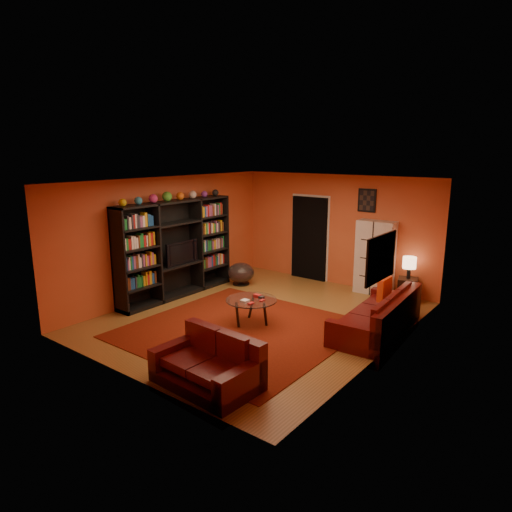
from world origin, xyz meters
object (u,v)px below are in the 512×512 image
Objects in this scene: storage_cabinet at (375,258)px; sofa at (381,317)px; entertainment_unit at (176,249)px; tv at (179,252)px; side_table at (407,290)px; loveseat at (211,364)px; bowl_chair at (241,273)px; coffee_table at (251,302)px; table_lamp at (409,263)px.

sofa is at bearing -65.28° from storage_cabinet.
tv is (0.05, 0.04, -0.08)m from entertainment_unit.
entertainment_unit is 5.04m from side_table.
sofa is 2.00m from side_table.
entertainment_unit is 6.00× the size of side_table.
loveseat is 4.77m from bowl_chair.
side_table is (-0.25, 1.99, -0.03)m from sofa.
coffee_table is 3.57m from side_table.
storage_cabinet reaches higher than tv.
sofa is (4.36, 0.69, -0.69)m from tv.
bowl_chair is at bearing 69.14° from entertainment_unit.
coffee_table is at bearing -99.59° from tv.
entertainment_unit reaches higher than sofa.
loveseat is 2.36× the size of bowl_chair.
bowl_chair reaches higher than side_table.
storage_cabinet reaches higher than side_table.
coffee_table is at bearing -120.51° from side_table.
table_lamp is (0.80, -0.08, 0.01)m from storage_cabinet.
table_lamp is (0.89, 5.14, 0.54)m from loveseat.
entertainment_unit is 1.28× the size of sofa.
storage_cabinet is (3.32, 2.76, -0.15)m from tv.
storage_cabinet is at bearing -50.24° from tv.
tv reaches higher than loveseat.
loveseat is at bearing -99.80° from table_lamp.
side_table is at bearing -7.85° from storage_cabinet.
tv is 0.59× the size of loveseat.
loveseat is 5.25m from storage_cabinet.
table_lamp is (4.12, 2.68, -0.15)m from tv.
table_lamp reaches higher than coffee_table.
table_lamp is (1.81, 3.07, 0.40)m from coffee_table.
tv is at bearing 170.41° from coffee_table.
bowl_chair is (-1.78, 1.86, -0.15)m from coffee_table.
storage_cabinet is (0.09, 5.22, 0.54)m from loveseat.
sofa is at bearing -16.74° from loveseat.
loveseat is (3.23, -2.46, -0.69)m from tv.
storage_cabinet is 3.29× the size of side_table.
loveseat is at bearing -127.30° from tv.
tv reaches higher than sofa.
entertainment_unit is 2.46m from coffee_table.
side_table reaches higher than coffee_table.
table_lamp is at bearing -56.94° from tv.
tv is 4.96m from side_table.
entertainment_unit is at bearing -146.86° from table_lamp.
sofa is at bearing 9.42° from entertainment_unit.
sofa reaches higher than coffee_table.
coffee_table is 0.57× the size of storage_cabinet.
storage_cabinet is 0.80m from table_lamp.
table_lamp is at bearing 59.49° from coffee_table.
loveseat is 5.24m from table_lamp.
entertainment_unit reaches higher than storage_cabinet.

